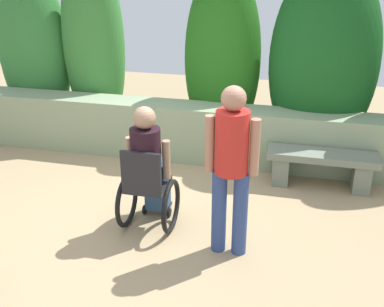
# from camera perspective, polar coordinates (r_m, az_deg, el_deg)

# --- Properties ---
(ground_plane) EXTENTS (12.80, 12.80, 0.00)m
(ground_plane) POSITION_cam_1_polar(r_m,az_deg,el_deg) (5.06, -3.84, -8.29)
(ground_plane) COLOR tan
(stone_retaining_wall) EXTENTS (7.06, 0.48, 0.78)m
(stone_retaining_wall) POSITION_cam_1_polar(r_m,az_deg,el_deg) (6.38, 0.70, 2.57)
(stone_retaining_wall) COLOR gray
(stone_retaining_wall) RESTS_ON ground
(hedge_backdrop) EXTENTS (6.96, 1.01, 2.94)m
(hedge_backdrop) POSITION_cam_1_polar(r_m,az_deg,el_deg) (6.57, 5.07, 11.87)
(hedge_backdrop) COLOR #327534
(hedge_backdrop) RESTS_ON ground
(stone_bench) EXTENTS (1.31, 0.38, 0.45)m
(stone_bench) POSITION_cam_1_polar(r_m,az_deg,el_deg) (5.86, 15.60, -1.33)
(stone_bench) COLOR slate
(stone_bench) RESTS_ON ground
(person_in_wheelchair) EXTENTS (0.53, 0.66, 1.33)m
(person_in_wheelchair) POSITION_cam_1_polar(r_m,az_deg,el_deg) (4.71, -5.36, -2.31)
(person_in_wheelchair) COLOR black
(person_in_wheelchair) RESTS_ON ground
(person_standing_companion) EXTENTS (0.49, 0.30, 1.64)m
(person_standing_companion) POSITION_cam_1_polar(r_m,az_deg,el_deg) (4.15, 4.85, -1.02)
(person_standing_companion) COLOR navy
(person_standing_companion) RESTS_ON ground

